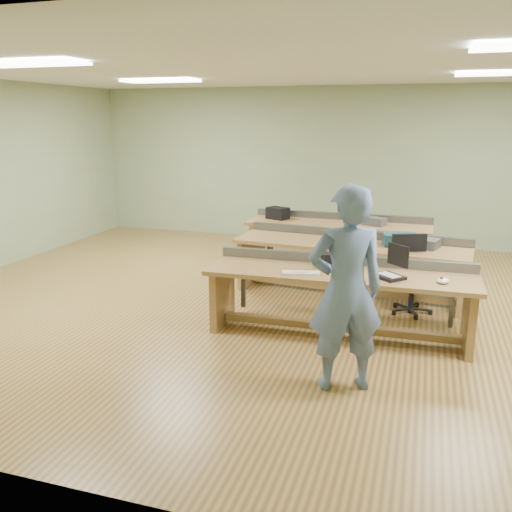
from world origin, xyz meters
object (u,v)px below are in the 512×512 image
workbench_mid (350,256)px  mug (365,241)px  workbench_back (338,234)px  parts_bin_grey (421,243)px  parts_bin_teal (400,239)px  person (346,290)px  task_chair (411,285)px  camera_bag (334,261)px  drinks_can (348,241)px  workbench_front (339,288)px  laptop_base (389,277)px

workbench_mid → mug: bearing=-3.6°
workbench_back → parts_bin_grey: parts_bin_grey is taller
parts_bin_teal → mug: parts_bin_teal is taller
workbench_back → person: (0.71, -4.08, 0.38)m
parts_bin_grey → mug: size_ratio=3.70×
task_chair → camera_bag: bearing=-153.3°
workbench_back → parts_bin_teal: parts_bin_teal is taller
parts_bin_teal → drinks_can: size_ratio=3.90×
workbench_front → workbench_mid: size_ratio=0.92×
person → camera_bag: (-0.33, 1.35, -0.10)m
workbench_back → laptop_base: size_ratio=9.91×
workbench_mid → parts_bin_teal: parts_bin_teal is taller
workbench_mid → workbench_back: 1.43m
camera_bag → workbench_front: bearing=-74.5°
camera_bag → parts_bin_grey: size_ratio=0.58×
camera_bag → laptop_base: bearing=-43.9°
workbench_mid → person: person is taller
workbench_back → parts_bin_teal: bearing=-51.0°
workbench_front → workbench_back: 2.88m
workbench_mid → parts_bin_grey: parts_bin_grey is taller
camera_bag → task_chair: bearing=22.6°
laptop_base → camera_bag: bearing=-157.4°
mug → workbench_back: bearing=112.6°
camera_bag → drinks_can: bearing=65.6°
parts_bin_teal → workbench_front: bearing=-110.2°
workbench_back → laptop_base: workbench_back is taller
person → drinks_can: bearing=-106.2°
workbench_mid → workbench_back: size_ratio=1.09×
task_chair → laptop_base: bearing=-121.2°
workbench_front → camera_bag: camera_bag is taller
workbench_back → mug: 1.55m
person → task_chair: person is taller
person → laptop_base: 1.18m
parts_bin_teal → camera_bag: bearing=-114.8°
parts_bin_teal → mug: 0.46m
workbench_mid → parts_bin_teal: (0.65, 0.06, 0.26)m
workbench_front → laptop_base: bearing=-13.1°
workbench_front → task_chair: size_ratio=3.04×
camera_bag → parts_bin_grey: 1.66m
camera_bag → drinks_can: size_ratio=2.31×
workbench_front → person: 1.31m
parts_bin_teal → drinks_can: parts_bin_teal is taller
workbench_front → laptop_base: (0.54, -0.11, 0.21)m
task_chair → drinks_can: task_chair is taller
camera_bag → mug: 1.34m
workbench_front → camera_bag: (-0.09, 0.11, 0.28)m
laptop_base → task_chair: bearing=121.2°
person → task_chair: size_ratio=1.91×
drinks_can → workbench_back: bearing=103.9°
workbench_mid → parts_bin_grey: 0.96m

